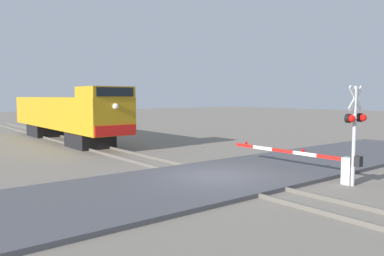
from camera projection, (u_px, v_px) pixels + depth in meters
name	position (u px, v px, depth m)	size (l,w,h in m)	color
ground_plane	(216.00, 180.00, 15.58)	(160.00, 160.00, 0.00)	slate
rail_track_left	(203.00, 180.00, 15.13)	(0.08, 80.00, 0.15)	#59544C
rail_track_right	(229.00, 176.00, 16.02)	(0.08, 80.00, 0.15)	#59544C
road_surface	(216.00, 178.00, 15.57)	(36.00, 5.99, 0.16)	#47474C
locomotive	(66.00, 114.00, 28.79)	(2.80, 17.20, 4.03)	black
crossing_signal	(355.00, 125.00, 14.29)	(1.18, 0.33, 3.83)	#ADADB2
crossing_gate	(325.00, 162.00, 15.48)	(0.36, 6.62, 1.17)	silver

